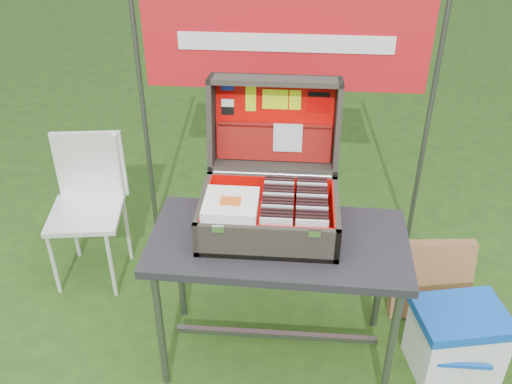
# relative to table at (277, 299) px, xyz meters

# --- Properties ---
(ground) EXTENTS (80.00, 80.00, 0.00)m
(ground) POSITION_rel_table_xyz_m (-0.02, -0.05, -0.37)
(ground) COLOR #213C13
(ground) RESTS_ON ground
(table) EXTENTS (1.19, 0.61, 0.73)m
(table) POSITION_rel_table_xyz_m (0.00, 0.00, 0.00)
(table) COLOR black
(table) RESTS_ON ground
(table_top) EXTENTS (1.19, 0.61, 0.04)m
(table_top) POSITION_rel_table_xyz_m (0.00, 0.00, 0.35)
(table_top) COLOR black
(table_top) RESTS_ON ground
(table_leg_fl) EXTENTS (0.04, 0.04, 0.69)m
(table_leg_fl) POSITION_rel_table_xyz_m (-0.53, -0.23, -0.02)
(table_leg_fl) COLOR #59595B
(table_leg_fl) RESTS_ON ground
(table_leg_fr) EXTENTS (0.04, 0.04, 0.69)m
(table_leg_fr) POSITION_rel_table_xyz_m (0.53, -0.23, -0.02)
(table_leg_fr) COLOR #59595B
(table_leg_fr) RESTS_ON ground
(table_leg_bl) EXTENTS (0.04, 0.04, 0.69)m
(table_leg_bl) POSITION_rel_table_xyz_m (-0.53, 0.23, -0.02)
(table_leg_bl) COLOR #59595B
(table_leg_bl) RESTS_ON ground
(table_leg_br) EXTENTS (0.04, 0.04, 0.69)m
(table_leg_br) POSITION_rel_table_xyz_m (0.53, 0.23, -0.02)
(table_leg_br) COLOR #59595B
(table_leg_br) RESTS_ON ground
(table_brace) EXTENTS (1.02, 0.03, 0.03)m
(table_brace) POSITION_rel_table_xyz_m (-0.00, 0.00, -0.25)
(table_brace) COLOR #59595B
(table_brace) RESTS_ON ground
(suitcase) EXTENTS (0.62, 0.61, 0.60)m
(suitcase) POSITION_rel_table_xyz_m (-0.05, 0.12, 0.66)
(suitcase) COLOR #433D34
(suitcase) RESTS_ON table
(suitcase_base_bottom) EXTENTS (0.62, 0.45, 0.02)m
(suitcase_base_bottom) POSITION_rel_table_xyz_m (-0.05, 0.06, 0.38)
(suitcase_base_bottom) COLOR #433D34
(suitcase_base_bottom) RESTS_ON table_top
(suitcase_base_wall_front) EXTENTS (0.62, 0.02, 0.17)m
(suitcase_base_wall_front) POSITION_rel_table_xyz_m (-0.05, -0.15, 0.45)
(suitcase_base_wall_front) COLOR #433D34
(suitcase_base_wall_front) RESTS_ON table_top
(suitcase_base_wall_back) EXTENTS (0.62, 0.02, 0.17)m
(suitcase_base_wall_back) POSITION_rel_table_xyz_m (-0.05, 0.27, 0.45)
(suitcase_base_wall_back) COLOR #433D34
(suitcase_base_wall_back) RESTS_ON table_top
(suitcase_base_wall_left) EXTENTS (0.02, 0.45, 0.17)m
(suitcase_base_wall_left) POSITION_rel_table_xyz_m (-0.35, 0.06, 0.45)
(suitcase_base_wall_left) COLOR #433D34
(suitcase_base_wall_left) RESTS_ON table_top
(suitcase_base_wall_right) EXTENTS (0.02, 0.45, 0.17)m
(suitcase_base_wall_right) POSITION_rel_table_xyz_m (0.25, 0.06, 0.45)
(suitcase_base_wall_right) COLOR #433D34
(suitcase_base_wall_right) RESTS_ON table_top
(suitcase_liner_floor) EXTENTS (0.58, 0.40, 0.01)m
(suitcase_liner_floor) POSITION_rel_table_xyz_m (-0.05, 0.06, 0.39)
(suitcase_liner_floor) COLOR #EF0001
(suitcase_liner_floor) RESTS_ON suitcase_base_bottom
(suitcase_latch_left) EXTENTS (0.05, 0.01, 0.03)m
(suitcase_latch_left) POSITION_rel_table_xyz_m (-0.25, -0.16, 0.52)
(suitcase_latch_left) COLOR silver
(suitcase_latch_left) RESTS_ON suitcase_base_wall_front
(suitcase_latch_right) EXTENTS (0.05, 0.01, 0.03)m
(suitcase_latch_right) POSITION_rel_table_xyz_m (0.15, -0.16, 0.52)
(suitcase_latch_right) COLOR silver
(suitcase_latch_right) RESTS_ON suitcase_base_wall_front
(suitcase_hinge) EXTENTS (0.56, 0.02, 0.02)m
(suitcase_hinge) POSITION_rel_table_xyz_m (-0.05, 0.28, 0.53)
(suitcase_hinge) COLOR silver
(suitcase_hinge) RESTS_ON suitcase_base_wall_back
(suitcase_lid_back) EXTENTS (0.62, 0.09, 0.44)m
(suitcase_lid_back) POSITION_rel_table_xyz_m (-0.05, 0.47, 0.73)
(suitcase_lid_back) COLOR #433D34
(suitcase_lid_back) RESTS_ON suitcase_base_wall_back
(suitcase_lid_rim_far) EXTENTS (0.62, 0.17, 0.05)m
(suitcase_lid_rim_far) POSITION_rel_table_xyz_m (-0.05, 0.43, 0.95)
(suitcase_lid_rim_far) COLOR #433D34
(suitcase_lid_rim_far) RESTS_ON suitcase_lid_back
(suitcase_lid_rim_near) EXTENTS (0.62, 0.17, 0.05)m
(suitcase_lid_rim_near) POSITION_rel_table_xyz_m (-0.05, 0.37, 0.53)
(suitcase_lid_rim_near) COLOR #433D34
(suitcase_lid_rim_near) RESTS_ON suitcase_lid_back
(suitcase_lid_rim_left) EXTENTS (0.02, 0.23, 0.47)m
(suitcase_lid_rim_left) POSITION_rel_table_xyz_m (-0.35, 0.40, 0.74)
(suitcase_lid_rim_left) COLOR #433D34
(suitcase_lid_rim_left) RESTS_ON suitcase_lid_back
(suitcase_lid_rim_right) EXTENTS (0.02, 0.23, 0.47)m
(suitcase_lid_rim_right) POSITION_rel_table_xyz_m (0.25, 0.40, 0.74)
(suitcase_lid_rim_right) COLOR #433D34
(suitcase_lid_rim_right) RESTS_ON suitcase_lid_back
(suitcase_lid_liner) EXTENTS (0.57, 0.07, 0.39)m
(suitcase_lid_liner) POSITION_rel_table_xyz_m (-0.05, 0.46, 0.73)
(suitcase_lid_liner) COLOR #EF0001
(suitcase_lid_liner) RESTS_ON suitcase_lid_back
(suitcase_liner_wall_front) EXTENTS (0.58, 0.01, 0.14)m
(suitcase_liner_wall_front) POSITION_rel_table_xyz_m (-0.05, -0.13, 0.46)
(suitcase_liner_wall_front) COLOR #EF0001
(suitcase_liner_wall_front) RESTS_ON suitcase_base_bottom
(suitcase_liner_wall_back) EXTENTS (0.58, 0.01, 0.14)m
(suitcase_liner_wall_back) POSITION_rel_table_xyz_m (-0.05, 0.26, 0.46)
(suitcase_liner_wall_back) COLOR #EF0001
(suitcase_liner_wall_back) RESTS_ON suitcase_base_bottom
(suitcase_liner_wall_left) EXTENTS (0.01, 0.40, 0.14)m
(suitcase_liner_wall_left) POSITION_rel_table_xyz_m (-0.33, 0.06, 0.46)
(suitcase_liner_wall_left) COLOR #EF0001
(suitcase_liner_wall_left) RESTS_ON suitcase_base_bottom
(suitcase_liner_wall_right) EXTENTS (0.01, 0.40, 0.14)m
(suitcase_liner_wall_right) POSITION_rel_table_xyz_m (0.24, 0.06, 0.46)
(suitcase_liner_wall_right) COLOR #EF0001
(suitcase_liner_wall_right) RESTS_ON suitcase_base_bottom
(suitcase_lid_pocket) EXTENTS (0.56, 0.06, 0.18)m
(suitcase_lid_pocket) POSITION_rel_table_xyz_m (-0.05, 0.42, 0.63)
(suitcase_lid_pocket) COLOR maroon
(suitcase_lid_pocket) RESTS_ON suitcase_lid_liner
(suitcase_pocket_edge) EXTENTS (0.55, 0.02, 0.02)m
(suitcase_pocket_edge) POSITION_rel_table_xyz_m (-0.05, 0.43, 0.72)
(suitcase_pocket_edge) COLOR maroon
(suitcase_pocket_edge) RESTS_ON suitcase_lid_pocket
(suitcase_pocket_cd) EXTENTS (0.14, 0.03, 0.14)m
(suitcase_pocket_cd) POSITION_rel_table_xyz_m (0.02, 0.41, 0.67)
(suitcase_pocket_cd) COLOR silver
(suitcase_pocket_cd) RESTS_ON suitcase_lid_pocket
(lid_sticker_cc_a) EXTENTS (0.06, 0.01, 0.04)m
(lid_sticker_cc_a) POSITION_rel_table_xyz_m (-0.28, 0.48, 0.90)
(lid_sticker_cc_a) COLOR #1933B2
(lid_sticker_cc_a) RESTS_ON suitcase_lid_liner
(lid_sticker_cc_b) EXTENTS (0.06, 0.01, 0.04)m
(lid_sticker_cc_b) POSITION_rel_table_xyz_m (-0.28, 0.47, 0.86)
(lid_sticker_cc_b) COLOR #C00000
(lid_sticker_cc_b) RESTS_ON suitcase_lid_liner
(lid_sticker_cc_c) EXTENTS (0.06, 0.01, 0.04)m
(lid_sticker_cc_c) POSITION_rel_table_xyz_m (-0.28, 0.46, 0.82)
(lid_sticker_cc_c) COLOR white
(lid_sticker_cc_c) RESTS_ON suitcase_lid_liner
(lid_sticker_cc_d) EXTENTS (0.06, 0.01, 0.04)m
(lid_sticker_cc_d) POSITION_rel_table_xyz_m (-0.28, 0.46, 0.78)
(lid_sticker_cc_d) COLOR black
(lid_sticker_cc_d) RESTS_ON suitcase_lid_liner
(lid_card_neon_tall) EXTENTS (0.05, 0.02, 0.12)m
(lid_card_neon_tall) POSITION_rel_table_xyz_m (-0.17, 0.47, 0.84)
(lid_card_neon_tall) COLOR #CBF20F
(lid_card_neon_tall) RESTS_ON suitcase_lid_liner
(lid_card_neon_main) EXTENTS (0.12, 0.02, 0.09)m
(lid_card_neon_main) POSITION_rel_table_xyz_m (-0.05, 0.47, 0.84)
(lid_card_neon_main) COLOR #CBF20F
(lid_card_neon_main) RESTS_ON suitcase_lid_liner
(lid_card_neon_small) EXTENTS (0.06, 0.02, 0.09)m
(lid_card_neon_small) POSITION_rel_table_xyz_m (0.05, 0.47, 0.84)
(lid_card_neon_small) COLOR #CBF20F
(lid_card_neon_small) RESTS_ON suitcase_lid_liner
(lid_sticker_band) EXTENTS (0.11, 0.02, 0.11)m
(lid_sticker_band) POSITION_rel_table_xyz_m (0.16, 0.47, 0.84)
(lid_sticker_band) COLOR #C00000
(lid_sticker_band) RESTS_ON suitcase_lid_liner
(lid_sticker_band_bar) EXTENTS (0.10, 0.01, 0.02)m
(lid_sticker_band_bar) POSITION_rel_table_xyz_m (0.16, 0.47, 0.87)
(lid_sticker_band_bar) COLOR black
(lid_sticker_band_bar) RESTS_ON suitcase_lid_liner
(cd_left_0) EXTENTS (0.14, 0.01, 0.16)m
(cd_left_0) POSITION_rel_table_xyz_m (-0.01, -0.11, 0.48)
(cd_left_0) COLOR silver
(cd_left_0) RESTS_ON suitcase_liner_floor
(cd_left_1) EXTENTS (0.14, 0.01, 0.16)m
(cd_left_1) POSITION_rel_table_xyz_m (-0.01, -0.09, 0.48)
(cd_left_1) COLOR black
(cd_left_1) RESTS_ON suitcase_liner_floor
(cd_left_2) EXTENTS (0.14, 0.01, 0.16)m
(cd_left_2) POSITION_rel_table_xyz_m (-0.01, -0.06, 0.48)
(cd_left_2) COLOR black
(cd_left_2) RESTS_ON suitcase_liner_floor
(cd_left_3) EXTENTS (0.14, 0.01, 0.16)m
(cd_left_3) POSITION_rel_table_xyz_m (-0.01, -0.04, 0.48)
(cd_left_3) COLOR black
(cd_left_3) RESTS_ON suitcase_liner_floor
(cd_left_4) EXTENTS (0.14, 0.01, 0.16)m
(cd_left_4) POSITION_rel_table_xyz_m (-0.01, -0.01, 0.48)
(cd_left_4) COLOR silver
(cd_left_4) RESTS_ON suitcase_liner_floor
(cd_left_5) EXTENTS (0.14, 0.01, 0.16)m
(cd_left_5) POSITION_rel_table_xyz_m (-0.01, 0.01, 0.48)
(cd_left_5) COLOR black
(cd_left_5) RESTS_ON suitcase_liner_floor
(cd_left_6) EXTENTS (0.14, 0.01, 0.16)m
(cd_left_6) POSITION_rel_table_xyz_m (-0.01, 0.04, 0.48)
(cd_left_6) COLOR black
(cd_left_6) RESTS_ON suitcase_liner_floor
(cd_left_7) EXTENTS (0.14, 0.01, 0.16)m
(cd_left_7) POSITION_rel_table_xyz_m (-0.01, 0.06, 0.48)
(cd_left_7) COLOR black
(cd_left_7) RESTS_ON suitcase_liner_floor
(cd_left_8) EXTENTS (0.14, 0.01, 0.16)m
(cd_left_8) POSITION_rel_table_xyz_m (-0.01, 0.08, 0.48)
(cd_left_8) COLOR silver
(cd_left_8) RESTS_ON suitcase_liner_floor
(cd_left_9) EXTENTS (0.14, 0.01, 0.16)m
(cd_left_9) POSITION_rel_table_xyz_m (-0.01, 0.11, 0.48)
(cd_left_9) COLOR black
(cd_left_9) RESTS_ON suitcase_liner_floor
(cd_left_10) EXTENTS (0.14, 0.01, 0.16)m
(cd_left_10) POSITION_rel_table_xyz_m (-0.01, 0.13, 0.48)
(cd_left_10) COLOR black
(cd_left_10) RESTS_ON suitcase_liner_floor
(cd_left_11) EXTENTS (0.14, 0.01, 0.16)m
(cd_left_11) POSITION_rel_table_xyz_m (-0.01, 0.16, 0.48)
(cd_left_11) COLOR black
(cd_left_11) RESTS_ON suitcase_liner_floor
(cd_left_12) EXTENTS (0.14, 0.01, 0.16)m
(cd_left_12) POSITION_rel_table_xyz_m (-0.01, 0.18, 0.48)
(cd_left_12) COLOR silver
(cd_left_12) RESTS_ON suitcase_liner_floor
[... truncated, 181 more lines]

